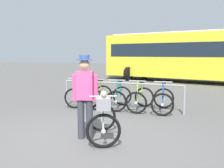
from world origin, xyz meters
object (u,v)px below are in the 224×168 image
racked_bike_lime (140,99)px  person_with_featured_bike (85,93)px  racked_bike_orange (80,95)px  racked_bike_teal (119,97)px  racked_bike_yellow (99,96)px  bus_distant (184,54)px  featured_bicycle (103,117)px  racked_bike_blue (163,100)px

racked_bike_lime → person_with_featured_bike: (-0.56, -2.94, 0.58)m
racked_bike_orange → racked_bike_teal: bearing=-2.6°
racked_bike_orange → racked_bike_yellow: 0.70m
racked_bike_orange → bus_distant: bus_distant is taller
racked_bike_teal → featured_bicycle: 3.04m
racked_bike_orange → racked_bike_lime: same height
racked_bike_orange → bus_distant: (3.05, 8.68, 1.37)m
racked_bike_orange → racked_bike_yellow: (0.70, -0.03, 0.00)m
person_with_featured_bike → bus_distant: 11.84m
person_with_featured_bike → bus_distant: bus_distant is taller
racked_bike_yellow → bus_distant: 9.13m
racked_bike_yellow → racked_bike_lime: (1.40, -0.06, 0.00)m
bus_distant → racked_bike_orange: bearing=-109.4°
person_with_featured_bike → racked_bike_yellow: bearing=105.6°
racked_bike_orange → racked_bike_blue: size_ratio=0.98×
racked_bike_lime → featured_bicycle: (-0.17, -2.96, 0.12)m
racked_bike_teal → racked_bike_yellow: bearing=177.4°
racked_bike_yellow → featured_bicycle: size_ratio=0.90×
racked_bike_teal → person_with_featured_bike: person_with_featured_bike is taller
racked_bike_orange → person_with_featured_bike: bearing=-63.1°
featured_bicycle → bus_distant: (1.13, 11.74, 1.25)m
racked_bike_teal → racked_bike_blue: bearing=-2.6°
racked_bike_lime → racked_bike_blue: (0.70, -0.03, -0.00)m
racked_bike_orange → racked_bike_blue: same height
racked_bike_orange → person_with_featured_bike: (1.54, -3.03, 0.58)m
racked_bike_yellow → bus_distant: bus_distant is taller
racked_bike_teal → person_with_featured_bike: 3.03m
racked_bike_lime → featured_bicycle: featured_bicycle is taller
racked_bike_orange → racked_bike_lime: (2.10, -0.09, 0.00)m
racked_bike_lime → person_with_featured_bike: size_ratio=0.65×
racked_bike_blue → featured_bicycle: (-0.87, -2.93, 0.12)m
racked_bike_lime → bus_distant: bus_distant is taller
racked_bike_yellow → person_with_featured_bike: person_with_featured_bike is taller
racked_bike_lime → racked_bike_blue: same height
bus_distant → featured_bicycle: bearing=-95.5°
racked_bike_yellow → racked_bike_blue: bearing=-2.6°
racked_bike_yellow → racked_bike_lime: size_ratio=1.00×
racked_bike_teal → bus_distant: bearing=79.3°
racked_bike_teal → featured_bicycle: (0.53, -3.00, 0.12)m
racked_bike_orange → featured_bicycle: size_ratio=0.89×
racked_bike_blue → bus_distant: (0.26, 8.81, 1.37)m
racked_bike_lime → racked_bike_blue: 0.70m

